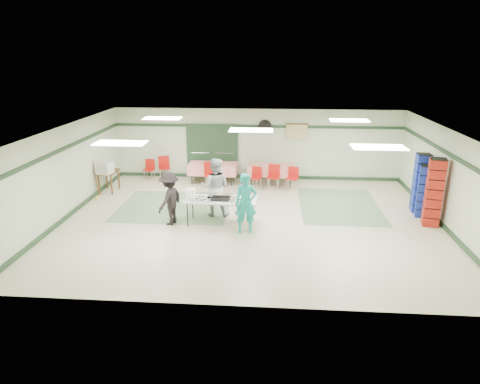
# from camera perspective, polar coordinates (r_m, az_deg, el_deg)

# --- Properties ---
(floor) EXTENTS (11.00, 11.00, 0.00)m
(floor) POSITION_cam_1_polar(r_m,az_deg,el_deg) (12.66, 1.40, -3.79)
(floor) COLOR beige
(floor) RESTS_ON ground
(ceiling) EXTENTS (11.00, 11.00, 0.00)m
(ceiling) POSITION_cam_1_polar(r_m,az_deg,el_deg) (11.92, 1.50, 8.34)
(ceiling) COLOR silver
(ceiling) RESTS_ON wall_back
(wall_back) EXTENTS (11.00, 0.00, 11.00)m
(wall_back) POSITION_cam_1_polar(r_m,az_deg,el_deg) (16.59, 2.27, 6.39)
(wall_back) COLOR beige
(wall_back) RESTS_ON floor
(wall_front) EXTENTS (11.00, 0.00, 11.00)m
(wall_front) POSITION_cam_1_polar(r_m,az_deg,el_deg) (8.00, -0.26, -6.83)
(wall_front) COLOR beige
(wall_front) RESTS_ON floor
(wall_left) EXTENTS (0.00, 9.00, 9.00)m
(wall_left) POSITION_cam_1_polar(r_m,az_deg,el_deg) (13.64, -22.32, 2.43)
(wall_left) COLOR beige
(wall_left) RESTS_ON floor
(wall_right) EXTENTS (0.00, 9.00, 9.00)m
(wall_right) POSITION_cam_1_polar(r_m,az_deg,el_deg) (13.16, 26.13, 1.37)
(wall_right) COLOR beige
(wall_right) RESTS_ON floor
(trim_back) EXTENTS (11.00, 0.06, 0.10)m
(trim_back) POSITION_cam_1_polar(r_m,az_deg,el_deg) (16.43, 2.29, 8.76)
(trim_back) COLOR #1F3922
(trim_back) RESTS_ON wall_back
(baseboard_back) EXTENTS (11.00, 0.06, 0.12)m
(baseboard_back) POSITION_cam_1_polar(r_m,az_deg,el_deg) (16.87, 2.21, 2.07)
(baseboard_back) COLOR #1F3922
(baseboard_back) RESTS_ON floor
(trim_left) EXTENTS (0.06, 9.00, 0.10)m
(trim_left) POSITION_cam_1_polar(r_m,az_deg,el_deg) (13.47, -22.56, 5.29)
(trim_left) COLOR #1F3922
(trim_left) RESTS_ON wall_back
(baseboard_left) EXTENTS (0.06, 9.00, 0.12)m
(baseboard_left) POSITION_cam_1_polar(r_m,az_deg,el_deg) (14.00, -21.58, -2.65)
(baseboard_left) COLOR #1F3922
(baseboard_left) RESTS_ON floor
(trim_right) EXTENTS (0.06, 9.00, 0.10)m
(trim_right) POSITION_cam_1_polar(r_m,az_deg,el_deg) (12.98, 26.43, 4.33)
(trim_right) COLOR #1F3922
(trim_right) RESTS_ON wall_back
(baseboard_right) EXTENTS (0.06, 9.00, 0.12)m
(baseboard_right) POSITION_cam_1_polar(r_m,az_deg,el_deg) (13.53, 25.26, -3.85)
(baseboard_right) COLOR #1F3922
(baseboard_right) RESTS_ON floor
(green_patch_a) EXTENTS (3.50, 3.00, 0.01)m
(green_patch_a) POSITION_cam_1_polar(r_m,az_deg,el_deg) (13.93, -8.71, -1.90)
(green_patch_a) COLOR slate
(green_patch_a) RESTS_ON floor
(green_patch_b) EXTENTS (2.50, 3.50, 0.01)m
(green_patch_b) POSITION_cam_1_polar(r_m,az_deg,el_deg) (14.22, 13.07, -1.75)
(green_patch_b) COLOR slate
(green_patch_b) RESTS_ON floor
(double_door_left) EXTENTS (0.90, 0.06, 2.10)m
(double_door_left) POSITION_cam_1_polar(r_m,az_deg,el_deg) (16.82, -5.30, 5.44)
(double_door_left) COLOR #959795
(double_door_left) RESTS_ON floor
(double_door_right) EXTENTS (0.90, 0.06, 2.10)m
(double_door_right) POSITION_cam_1_polar(r_m,az_deg,el_deg) (16.68, -2.07, 5.40)
(double_door_right) COLOR #959795
(double_door_right) RESTS_ON floor
(door_frame) EXTENTS (2.00, 0.03, 2.15)m
(door_frame) POSITION_cam_1_polar(r_m,az_deg,el_deg) (16.73, -3.72, 5.41)
(door_frame) COLOR #1F3922
(door_frame) RESTS_ON floor
(wall_fan) EXTENTS (0.50, 0.10, 0.50)m
(wall_fan) POSITION_cam_1_polar(r_m,az_deg,el_deg) (16.39, 3.35, 8.72)
(wall_fan) COLOR black
(wall_fan) RESTS_ON wall_back
(scroll_banner) EXTENTS (0.80, 0.02, 0.60)m
(scroll_banner) POSITION_cam_1_polar(r_m,az_deg,el_deg) (16.45, 7.56, 7.92)
(scroll_banner) COLOR #C9B77D
(scroll_banner) RESTS_ON wall_back
(serving_table) EXTENTS (2.10, 0.92, 0.76)m
(serving_table) POSITION_cam_1_polar(r_m,az_deg,el_deg) (12.14, -2.60, -1.15)
(serving_table) COLOR #A8A8A3
(serving_table) RESTS_ON floor
(sheet_tray_right) EXTENTS (0.61, 0.47, 0.02)m
(sheet_tray_right) POSITION_cam_1_polar(r_m,az_deg,el_deg) (12.02, -0.06, -1.07)
(sheet_tray_right) COLOR silver
(sheet_tray_right) RESTS_ON serving_table
(sheet_tray_mid) EXTENTS (0.66, 0.51, 0.02)m
(sheet_tray_mid) POSITION_cam_1_polar(r_m,az_deg,el_deg) (12.25, -2.85, -0.72)
(sheet_tray_mid) COLOR silver
(sheet_tray_mid) RESTS_ON serving_table
(sheet_tray_left) EXTENTS (0.58, 0.45, 0.02)m
(sheet_tray_left) POSITION_cam_1_polar(r_m,az_deg,el_deg) (12.12, -5.20, -0.99)
(sheet_tray_left) COLOR silver
(sheet_tray_left) RESTS_ON serving_table
(baking_pan) EXTENTS (0.52, 0.34, 0.08)m
(baking_pan) POSITION_cam_1_polar(r_m,az_deg,el_deg) (12.08, -2.59, -0.85)
(baking_pan) COLOR black
(baking_pan) RESTS_ON serving_table
(foam_box_stack) EXTENTS (0.25, 0.23, 0.28)m
(foam_box_stack) POSITION_cam_1_polar(r_m,az_deg,el_deg) (12.25, -6.61, -0.19)
(foam_box_stack) COLOR white
(foam_box_stack) RESTS_ON serving_table
(volunteer_teal) EXTENTS (0.67, 0.50, 1.67)m
(volunteer_teal) POSITION_cam_1_polar(r_m,az_deg,el_deg) (11.56, 0.78, -1.54)
(volunteer_teal) COLOR teal
(volunteer_teal) RESTS_ON floor
(volunteer_grey) EXTENTS (0.89, 0.70, 1.78)m
(volunteer_grey) POSITION_cam_1_polar(r_m,az_deg,el_deg) (12.79, -3.34, 0.65)
(volunteer_grey) COLOR gray
(volunteer_grey) RESTS_ON floor
(volunteer_dark) EXTENTS (0.87, 1.12, 1.53)m
(volunteer_dark) POSITION_cam_1_polar(r_m,az_deg,el_deg) (12.31, -9.35, -0.89)
(volunteer_dark) COLOR black
(volunteer_dark) RESTS_ON floor
(dining_table_a) EXTENTS (1.77, 0.88, 0.77)m
(dining_table_a) POSITION_cam_1_polar(r_m,az_deg,el_deg) (15.97, 4.21, 3.01)
(dining_table_a) COLOR red
(dining_table_a) RESTS_ON floor
(dining_table_b) EXTENTS (1.83, 0.87, 0.77)m
(dining_table_b) POSITION_cam_1_polar(r_m,az_deg,el_deg) (16.12, -3.64, 3.16)
(dining_table_b) COLOR red
(dining_table_b) RESTS_ON floor
(chair_a) EXTENTS (0.46, 0.46, 0.89)m
(chair_a) POSITION_cam_1_polar(r_m,az_deg,el_deg) (15.43, 4.52, 2.38)
(chair_a) COLOR red
(chair_a) RESTS_ON floor
(chair_b) EXTENTS (0.49, 0.49, 0.81)m
(chair_b) POSITION_cam_1_polar(r_m,az_deg,el_deg) (15.44, 2.13, 2.22)
(chair_b) COLOR red
(chair_b) RESTS_ON floor
(chair_c) EXTENTS (0.48, 0.48, 0.82)m
(chair_c) POSITION_cam_1_polar(r_m,az_deg,el_deg) (15.45, 7.05, 2.14)
(chair_c) COLOR red
(chair_c) RESTS_ON floor
(chair_d) EXTENTS (0.54, 0.54, 0.94)m
(chair_d) POSITION_cam_1_polar(r_m,az_deg,el_deg) (15.59, -3.97, 2.67)
(chair_d) COLOR red
(chair_d) RESTS_ON floor
(chair_loose_a) EXTENTS (0.53, 0.53, 0.90)m
(chair_loose_a) POSITION_cam_1_polar(r_m,az_deg,el_deg) (16.88, -10.08, 3.54)
(chair_loose_a) COLOR red
(chair_loose_a) RESTS_ON floor
(chair_loose_b) EXTENTS (0.39, 0.39, 0.80)m
(chair_loose_b) POSITION_cam_1_polar(r_m,az_deg,el_deg) (16.93, -11.97, 3.24)
(chair_loose_b) COLOR red
(chair_loose_b) RESTS_ON floor
(crate_stack_blue_a) EXTENTS (0.43, 0.43, 1.83)m
(crate_stack_blue_a) POSITION_cam_1_polar(r_m,az_deg,el_deg) (14.20, 22.94, 1.11)
(crate_stack_blue_a) COLOR navy
(crate_stack_blue_a) RESTS_ON floor
(crate_stack_red) EXTENTS (0.51, 0.51, 1.96)m
(crate_stack_red) POSITION_cam_1_polar(r_m,az_deg,el_deg) (13.16, 24.44, -0.07)
(crate_stack_red) COLOR #A81F10
(crate_stack_red) RESTS_ON floor
(crate_stack_blue_b) EXTENTS (0.50, 0.50, 1.58)m
(crate_stack_blue_b) POSITION_cam_1_polar(r_m,az_deg,el_deg) (13.85, 23.40, 0.10)
(crate_stack_blue_b) COLOR navy
(crate_stack_blue_b) RESTS_ON floor
(printer_table) EXTENTS (0.57, 0.87, 0.74)m
(printer_table) POSITION_cam_1_polar(r_m,az_deg,el_deg) (15.76, -17.16, 2.28)
(printer_table) COLOR brown
(printer_table) RESTS_ON floor
(office_printer) EXTENTS (0.57, 0.52, 0.40)m
(office_printer) POSITION_cam_1_polar(r_m,az_deg,el_deg) (15.43, -17.64, 3.08)
(office_printer) COLOR #B9B9B4
(office_printer) RESTS_ON printer_table
(broom) EXTENTS (0.07, 0.22, 1.34)m
(broom) POSITION_cam_1_polar(r_m,az_deg,el_deg) (14.99, -18.65, 1.58)
(broom) COLOR brown
(broom) RESTS_ON floor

